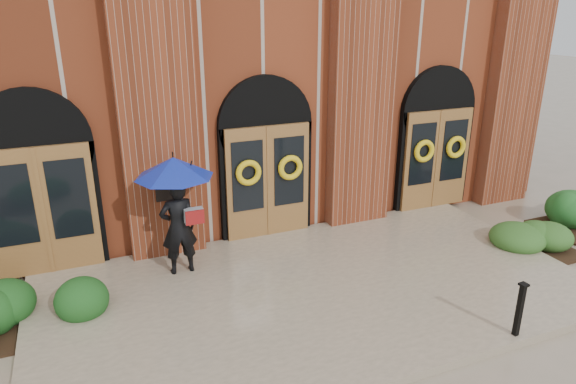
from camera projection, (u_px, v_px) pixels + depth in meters
ground at (321, 298)px, 9.37m from camera, size 90.00×90.00×0.00m
landing at (317, 291)px, 9.47m from camera, size 10.00×5.30×0.15m
church_building at (198, 58)px, 15.79m from camera, size 16.20×12.53×7.00m
man_with_umbrella at (176, 193)px, 9.47m from camera, size 1.50×1.50×2.31m
metal_post at (520, 308)px, 7.93m from camera, size 0.13×0.13×0.92m
hedge_wall_left at (3, 316)px, 8.23m from camera, size 2.77×1.11×0.71m
hedge_front_right at (533, 239)px, 11.11m from camera, size 1.61×1.38×0.57m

